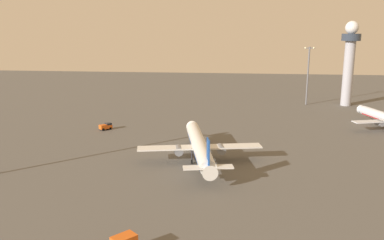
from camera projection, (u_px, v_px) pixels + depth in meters
The scene contains 5 objects.
ground_plane at pixel (197, 161), 103.44m from camera, with size 416.00×416.00×0.00m, color #56544F.
control_tower at pixel (349, 57), 173.56m from camera, with size 8.00×8.00×36.54m.
airplane_near_gate at pixel (200, 146), 102.91m from camera, with size 31.89×40.72×10.52m.
maintenance_van at pixel (106, 126), 135.39m from camera, with size 4.25×4.37×2.25m.
apron_light_east at pixel (308, 72), 176.94m from camera, with size 4.80×0.90×25.65m.
Camera 1 is at (9.90, -97.92, 33.60)m, focal length 37.53 mm.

